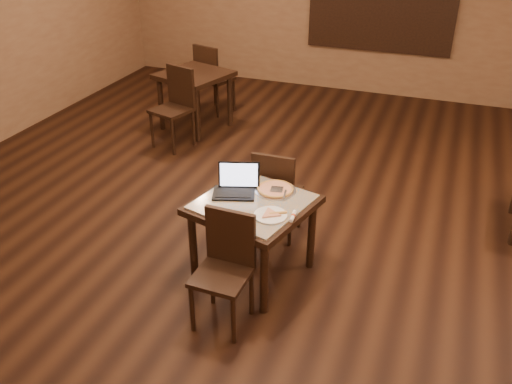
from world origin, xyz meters
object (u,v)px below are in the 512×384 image
at_px(chair_main_far, 276,190).
at_px(pizza_pan, 275,190).
at_px(laptop, 236,185).
at_px(other_table_b, 194,82).
at_px(other_table_b_chair_far, 211,75).
at_px(chair_main_near, 226,262).
at_px(tiled_table, 253,211).
at_px(other_table_b_chair_near, 176,102).

distance_m(chair_main_far, pizza_pan, 0.45).
height_order(laptop, pizza_pan, laptop).
height_order(chair_main_far, other_table_b, chair_main_far).
bearing_deg(other_table_b_chair_far, chair_main_far, 141.26).
relative_size(chair_main_far, other_table_b_chair_far, 0.90).
bearing_deg(laptop, chair_main_near, -92.75).
bearing_deg(chair_main_near, tiled_table, 91.75).
xyz_separation_m(tiled_table, other_table_b_chair_far, (-2.04, 3.57, -0.06)).
distance_m(chair_main_near, other_table_b, 4.09).
height_order(tiled_table, pizza_pan, pizza_pan).
bearing_deg(chair_main_near, laptop, 107.15).
height_order(chair_main_far, pizza_pan, chair_main_far).
bearing_deg(chair_main_far, pizza_pan, 106.68).
relative_size(tiled_table, laptop, 2.63).
distance_m(tiled_table, other_table_b_chair_far, 4.11).
bearing_deg(other_table_b_chair_near, chair_main_near, -39.27).
relative_size(laptop, pizza_pan, 1.14).
bearing_deg(other_table_b, tiled_table, -39.03).
relative_size(pizza_pan, other_table_b_chair_near, 0.35).
bearing_deg(other_table_b_chair_far, chair_main_near, 132.62).
height_order(chair_main_near, chair_main_far, chair_main_far).
bearing_deg(other_table_b, chair_main_far, -32.52).
xyz_separation_m(laptop, other_table_b, (-1.81, 2.83, -0.14)).
distance_m(other_table_b, other_table_b_chair_far, 0.63).
bearing_deg(pizza_pan, laptop, -157.62).
distance_m(chair_main_far, other_table_b, 3.08).
height_order(laptop, other_table_b_chair_far, other_table_b_chair_far).
height_order(pizza_pan, other_table_b, other_table_b).
distance_m(laptop, other_table_b_chair_far, 3.92).
xyz_separation_m(tiled_table, laptop, (-0.20, 0.11, 0.17)).
height_order(laptop, other_table_b_chair_near, other_table_b_chair_near).
xyz_separation_m(tiled_table, other_table_b, (-2.01, 2.94, 0.02)).
bearing_deg(laptop, other_table_b_chair_near, 110.60).
height_order(tiled_table, other_table_b, other_table_b).
distance_m(other_table_b_chair_near, other_table_b_chair_far, 1.25).
xyz_separation_m(chair_main_near, other_table_b, (-2.02, 3.56, 0.14)).
relative_size(tiled_table, other_table_b_chair_far, 1.05).
bearing_deg(other_table_b_chair_near, laptop, -34.45).
relative_size(chair_main_near, laptop, 2.26).
bearing_deg(other_table_b_chair_near, pizza_pan, -28.01).
xyz_separation_m(other_table_b, other_table_b_chair_near, (0.03, -0.62, -0.08)).
height_order(tiled_table, other_table_b_chair_far, other_table_b_chair_far).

